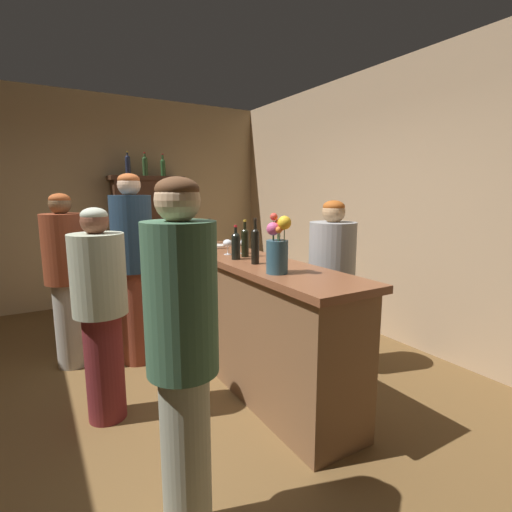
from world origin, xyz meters
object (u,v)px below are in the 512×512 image
wine_bottle_syrah (236,245)px  display_bottle_midleft (145,165)px  display_bottle_center (163,167)px  display_bottle_left (128,165)px  display_cabinet (149,237)px  patron_near_entrance (183,351)px  bar_counter (252,320)px  wine_glass_front (214,234)px  wine_bottle_malbec (245,241)px  wine_bottle_rose (210,236)px  flower_arrangement (278,247)px  wine_glass_mid (244,243)px  bartender (331,282)px  wine_glass_rear (227,244)px  patron_redhead (66,274)px  patron_in_grey (101,308)px  wine_bottle_merlot (255,244)px  wine_bottle_chardonnay (190,232)px  cheese_plate (215,246)px  patron_in_navy (133,262)px

wine_bottle_syrah → display_bottle_midleft: size_ratio=0.85×
wine_bottle_syrah → display_bottle_center: 2.94m
display_bottle_left → display_bottle_center: 0.49m
display_cabinet → patron_near_entrance: size_ratio=1.09×
bar_counter → wine_glass_front: (0.14, 1.03, 0.62)m
wine_bottle_malbec → wine_bottle_rose: wine_bottle_malbec is taller
wine_bottle_malbec → flower_arrangement: 0.70m
wine_glass_front → patron_near_entrance: bearing=-117.6°
wine_glass_mid → flower_arrangement: flower_arrangement is taller
wine_glass_front → flower_arrangement: 1.61m
wine_bottle_rose → bartender: bartender is taller
display_bottle_midleft → display_bottle_center: display_bottle_midleft is taller
wine_glass_front → display_bottle_center: bearing=88.4°
wine_glass_rear → bartender: 0.96m
patron_redhead → bartender: (1.97, -1.29, -0.04)m
display_bottle_left → patron_in_grey: 3.18m
wine_glass_rear → patron_in_grey: bearing=-166.5°
wine_bottle_syrah → display_bottle_midleft: bearing=89.1°
wine_bottle_merlot → display_bottle_center: 3.17m
display_cabinet → wine_bottle_merlot: display_cabinet is taller
wine_glass_front → display_bottle_midleft: display_bottle_midleft is taller
wine_bottle_rose → display_bottle_midleft: size_ratio=0.88×
flower_arrangement → patron_near_entrance: 1.11m
bar_counter → display_bottle_center: size_ratio=7.38×
wine_bottle_syrah → wine_glass_mid: 0.30m
wine_bottle_malbec → wine_bottle_chardonnay: 0.82m
patron_in_grey → wine_bottle_rose: bearing=14.1°
wine_bottle_rose → display_bottle_left: bearing=96.3°
wine_bottle_chardonnay → wine_glass_mid: 0.70m
bar_counter → cheese_plate: cheese_plate is taller
display_cabinet → patron_in_grey: display_cabinet is taller
wine_bottle_syrah → cheese_plate: size_ratio=1.42×
display_cabinet → wine_bottle_chardonnay: 1.97m
bar_counter → wine_bottle_rose: wine_bottle_rose is taller
display_bottle_left → bartender: bearing=-72.4°
wine_bottle_malbec → patron_redhead: bearing=143.8°
bar_counter → patron_near_entrance: 1.58m
wine_bottle_syrah → patron_redhead: size_ratio=0.18×
wine_bottle_merlot → patron_in_grey: size_ratio=0.23×
display_bottle_left → patron_in_navy: size_ratio=0.19×
wine_bottle_merlot → wine_bottle_rose: 0.89m
patron_in_navy → wine_bottle_merlot: bearing=-14.8°
wine_glass_mid → flower_arrangement: bearing=-103.9°
patron_in_grey → wine_bottle_chardonnay: bearing=25.4°
wine_glass_rear → flower_arrangement: (-0.06, -0.86, 0.09)m
bar_counter → wine_bottle_merlot: 0.70m
cheese_plate → patron_redhead: 1.39m
display_cabinet → cheese_plate: size_ratio=9.24×
wine_bottle_malbec → wine_bottle_chardonnay: bearing=103.0°
display_cabinet → display_bottle_left: size_ratio=5.48×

